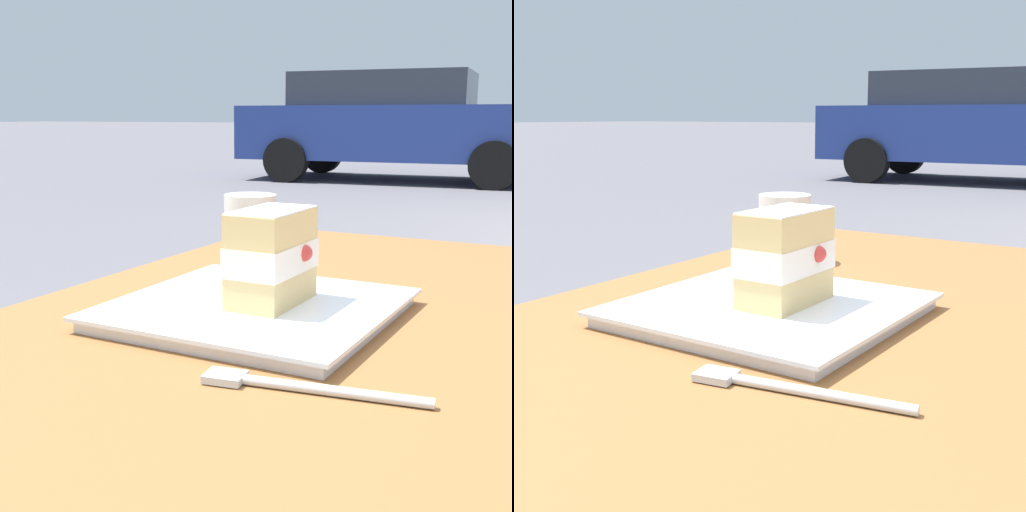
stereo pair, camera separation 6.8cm
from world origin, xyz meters
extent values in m
cylinder|color=brown|center=(-0.49, -0.46, 0.34)|extent=(0.07, 0.07, 0.68)
cube|color=white|center=(-0.03, -0.27, 0.72)|extent=(0.25, 0.25, 0.01)
cube|color=white|center=(-0.03, -0.27, 0.73)|extent=(0.26, 0.26, 0.00)
cube|color=#E0C17A|center=(-0.03, -0.25, 0.75)|extent=(0.10, 0.06, 0.03)
cube|color=white|center=(-0.03, -0.25, 0.78)|extent=(0.10, 0.06, 0.03)
sphere|color=red|center=(-0.05, -0.22, 0.78)|extent=(0.01, 0.01, 0.01)
sphere|color=red|center=(-0.03, -0.28, 0.78)|extent=(0.02, 0.02, 0.02)
sphere|color=red|center=(-0.01, -0.28, 0.78)|extent=(0.01, 0.01, 0.01)
sphere|color=red|center=(-0.05, -0.22, 0.78)|extent=(0.02, 0.02, 0.02)
cube|color=#E0C17A|center=(-0.03, -0.25, 0.81)|extent=(0.10, 0.06, 0.03)
cube|color=white|center=(-0.03, -0.25, 0.83)|extent=(0.10, 0.05, 0.00)
cylinder|color=silver|center=(0.12, -0.12, 0.72)|extent=(0.03, 0.14, 0.01)
cube|color=silver|center=(0.13, -0.21, 0.72)|extent=(0.03, 0.03, 0.01)
cylinder|color=silver|center=(-0.27, -0.40, 0.76)|extent=(0.07, 0.07, 0.09)
cylinder|color=black|center=(-0.27, -0.40, 0.80)|extent=(0.06, 0.06, 0.00)
cube|color=navy|center=(-9.24, -2.89, 0.68)|extent=(2.26, 4.46, 0.74)
cube|color=#2D333D|center=(-9.22, -3.11, 1.28)|extent=(1.85, 2.56, 0.46)
cylinder|color=black|center=(-9.97, -4.35, 0.31)|extent=(0.28, 0.63, 0.61)
cylinder|color=black|center=(-8.23, -4.17, 0.31)|extent=(0.28, 0.63, 0.61)
camera|label=1|loc=(0.56, 0.05, 0.92)|focal=48.76mm
camera|label=2|loc=(0.53, 0.11, 0.92)|focal=48.76mm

